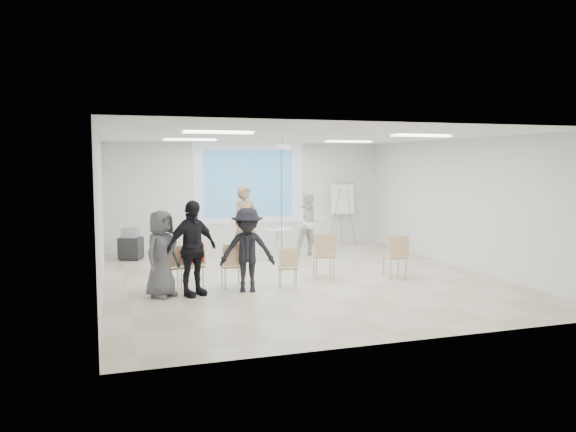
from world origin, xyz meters
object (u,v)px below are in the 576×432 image
object	(u,v)px
chair_left_inner	(233,262)
chair_right_inner	(324,252)
audience_left	(192,241)
chair_center	(288,264)
chair_far_left	(176,264)
chair_left_mid	(193,263)
audience_mid	(247,244)
chair_right_far	(397,253)
audience_outer	(161,249)
player_left	(245,218)
player_right	(310,220)
laptop	(232,264)
flipchart_easel	(342,199)
av_cart	(131,245)
pedestal_table	(278,242)

from	to	relation	value
chair_left_inner	chair_right_inner	world-z (taller)	chair_right_inner
audience_left	chair_center	bearing A→B (deg)	-24.79
chair_far_left	chair_left_inner	bearing A→B (deg)	-35.55
chair_left_mid	audience_left	size ratio (longest dim) A/B	0.42
audience_mid	chair_center	bearing A→B (deg)	15.63
chair_right_far	audience_mid	xyz separation A→B (m)	(-3.27, -0.16, 0.37)
chair_far_left	chair_center	bearing A→B (deg)	-35.14
audience_outer	chair_right_inner	bearing A→B (deg)	-36.08
chair_center	audience_outer	world-z (taller)	audience_outer
player_left	chair_left_mid	xyz separation A→B (m)	(-1.68, -2.67, -0.56)
chair_far_left	audience_outer	bearing A→B (deg)	-142.35
player_right	chair_center	size ratio (longest dim) A/B	2.40
chair_center	chair_right_inner	world-z (taller)	chair_right_inner
audience_outer	player_right	bearing A→B (deg)	-6.23
player_right	laptop	size ratio (longest dim) A/B	5.84
laptop	player_left	bearing A→B (deg)	-107.83
chair_right_inner	laptop	world-z (taller)	chair_right_inner
flipchart_easel	laptop	bearing A→B (deg)	-119.04
player_left	chair_far_left	bearing A→B (deg)	-146.29
chair_left_inner	chair_far_left	bearing A→B (deg)	166.07
player_left	chair_right_far	world-z (taller)	player_left
audience_outer	flipchart_easel	xyz separation A→B (m)	(5.75, 5.08, 0.48)
audience_left	player_right	bearing A→B (deg)	17.60
audience_mid	player_right	bearing A→B (deg)	66.81
chair_left_mid	av_cart	bearing A→B (deg)	91.93
player_left	audience_outer	distance (m)	3.96
chair_left_inner	pedestal_table	bearing A→B (deg)	58.77
chair_left_inner	laptop	distance (m)	0.11
pedestal_table	chair_left_inner	distance (m)	3.39
chair_far_left	chair_left_inner	xyz separation A→B (m)	(1.06, -0.28, 0.02)
audience_left	audience_outer	xyz separation A→B (m)	(-0.54, 0.08, -0.12)
chair_left_inner	audience_left	world-z (taller)	audience_left
pedestal_table	flipchart_easel	size ratio (longest dim) A/B	0.44
pedestal_table	audience_left	world-z (taller)	audience_left
chair_center	flipchart_easel	size ratio (longest dim) A/B	0.43
player_left	chair_center	size ratio (longest dim) A/B	2.66
pedestal_table	player_right	xyz separation A→B (m)	(0.93, 0.23, 0.50)
chair_right_far	chair_left_mid	bearing A→B (deg)	175.66
pedestal_table	chair_right_inner	xyz separation A→B (m)	(0.25, -2.54, 0.11)
flipchart_easel	chair_left_inner	bearing A→B (deg)	-118.46
audience_outer	laptop	bearing A→B (deg)	-32.14
chair_right_inner	av_cart	world-z (taller)	chair_right_inner
chair_left_mid	audience_mid	size ratio (longest dim) A/B	0.47
chair_left_mid	chair_center	xyz separation A→B (m)	(1.77, -0.56, -0.03)
chair_right_inner	chair_right_far	world-z (taller)	chair_right_inner
chair_left_mid	player_left	bearing A→B (deg)	43.98
chair_center	audience_outer	distance (m)	2.45
audience_outer	flipchart_easel	distance (m)	7.69
chair_left_inner	player_right	bearing A→B (deg)	49.49
player_left	audience_left	size ratio (longest dim) A/B	1.05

